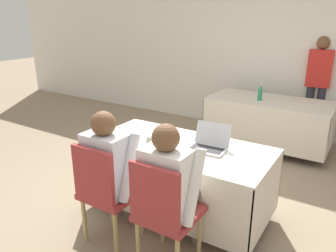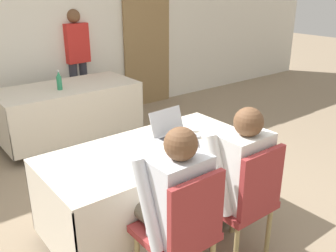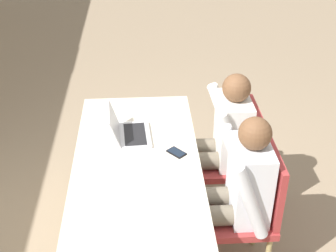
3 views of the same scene
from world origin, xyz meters
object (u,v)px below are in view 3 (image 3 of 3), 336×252
object	(u,v)px
chair_near_right	(234,155)
cell_phone	(177,152)
person_white_shirt	(222,138)
laptop	(129,132)
person_checkered_shirt	(236,189)
chair_near_left	(250,207)

from	to	relation	value
chair_near_right	cell_phone	bearing A→B (deg)	-62.20
person_white_shirt	laptop	bearing A→B (deg)	-88.56
cell_phone	person_checkered_shirt	distance (m)	0.49
chair_near_left	chair_near_right	size ratio (longest dim) A/B	1.00
chair_near_right	laptop	bearing A→B (deg)	-88.75
chair_near_left	person_checkered_shirt	size ratio (longest dim) A/B	0.78
laptop	chair_near_right	xyz separation A→B (m)	(0.02, -0.78, -0.25)
chair_near_right	person_checkered_shirt	xyz separation A→B (m)	(-0.58, 0.10, 0.16)
cell_phone	chair_near_left	distance (m)	0.61
cell_phone	chair_near_left	xyz separation A→B (m)	(-0.34, -0.45, -0.21)
cell_phone	chair_near_left	size ratio (longest dim) A/B	0.16
chair_near_left	chair_near_right	bearing A→B (deg)	-180.00
laptop	chair_near_left	bearing A→B (deg)	-129.34
cell_phone	laptop	bearing A→B (deg)	103.82
laptop	person_checkered_shirt	xyz separation A→B (m)	(-0.56, -0.67, -0.09)
chair_near_left	person_white_shirt	world-z (taller)	person_white_shirt
cell_phone	person_white_shirt	world-z (taller)	person_white_shirt
person_checkered_shirt	person_white_shirt	distance (m)	0.58
chair_near_right	person_checkered_shirt	size ratio (longest dim) A/B	0.78
person_checkered_shirt	person_white_shirt	xyz separation A→B (m)	(0.58, 0.00, 0.00)
laptop	chair_near_left	distance (m)	0.99
cell_phone	chair_near_right	bearing A→B (deg)	-13.79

